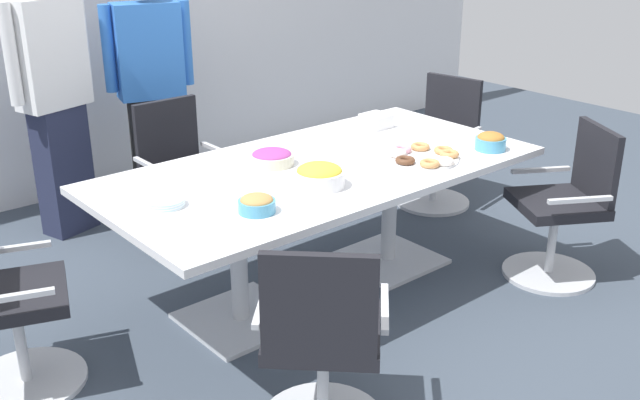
% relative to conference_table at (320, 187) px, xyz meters
% --- Properties ---
extents(ground_plane, '(10.00, 10.00, 0.01)m').
position_rel_conference_table_xyz_m(ground_plane, '(0.00, 0.00, -0.63)').
color(ground_plane, '#3D4754').
extents(back_wall, '(8.00, 0.10, 2.80)m').
position_rel_conference_table_xyz_m(back_wall, '(0.00, 2.40, 0.77)').
color(back_wall, white).
rests_on(back_wall, ground).
extents(conference_table, '(2.40, 1.20, 0.75)m').
position_rel_conference_table_xyz_m(conference_table, '(0.00, 0.00, 0.00)').
color(conference_table, white).
rests_on(conference_table, ground).
extents(office_chair_0, '(0.63, 0.63, 0.91)m').
position_rel_conference_table_xyz_m(office_chair_0, '(1.53, 0.47, -0.22)').
color(office_chair_0, silver).
rests_on(office_chair_0, ground).
extents(office_chair_1, '(0.54, 0.54, 0.91)m').
position_rel_conference_table_xyz_m(office_chair_1, '(-0.23, 1.09, -0.22)').
color(office_chair_1, silver).
rests_on(office_chair_1, ground).
extents(office_chair_2, '(0.69, 0.69, 0.91)m').
position_rel_conference_table_xyz_m(office_chair_2, '(-1.68, 0.20, -0.22)').
color(office_chair_2, silver).
rests_on(office_chair_2, ground).
extents(office_chair_3, '(0.76, 0.76, 0.91)m').
position_rel_conference_table_xyz_m(office_chair_3, '(-0.81, -0.97, -0.22)').
color(office_chair_3, silver).
rests_on(office_chair_3, ground).
extents(office_chair_4, '(0.74, 0.74, 0.91)m').
position_rel_conference_table_xyz_m(office_chair_4, '(1.20, -0.78, -0.22)').
color(office_chair_4, silver).
rests_on(office_chair_4, ground).
extents(person_standing_0, '(0.61, 0.33, 1.80)m').
position_rel_conference_table_xyz_m(person_standing_0, '(-0.75, 1.73, 0.32)').
color(person_standing_0, '#232842').
rests_on(person_standing_0, ground).
extents(person_standing_1, '(0.61, 0.33, 1.70)m').
position_rel_conference_table_xyz_m(person_standing_1, '(-0.06, 1.73, 0.26)').
color(person_standing_1, black).
rests_on(person_standing_1, ground).
extents(snack_bowl_pretzels, '(0.18, 0.18, 0.10)m').
position_rel_conference_table_xyz_m(snack_bowl_pretzels, '(0.93, -0.42, 0.18)').
color(snack_bowl_pretzels, '#4C9EC6').
rests_on(snack_bowl_pretzels, conference_table).
extents(snack_bowl_chips_yellow, '(0.26, 0.26, 0.12)m').
position_rel_conference_table_xyz_m(snack_bowl_chips_yellow, '(-0.20, -0.24, 0.18)').
color(snack_bowl_chips_yellow, white).
rests_on(snack_bowl_chips_yellow, conference_table).
extents(snack_bowl_candy_mix, '(0.24, 0.24, 0.08)m').
position_rel_conference_table_xyz_m(snack_bowl_candy_mix, '(-0.18, 0.18, 0.17)').
color(snack_bowl_candy_mix, beige).
rests_on(snack_bowl_candy_mix, conference_table).
extents(snack_bowl_cookies, '(0.17, 0.17, 0.09)m').
position_rel_conference_table_xyz_m(snack_bowl_cookies, '(-0.64, -0.31, 0.17)').
color(snack_bowl_cookies, '#4C9EC6').
rests_on(snack_bowl_cookies, conference_table).
extents(donut_platter, '(0.40, 0.40, 0.04)m').
position_rel_conference_table_xyz_m(donut_platter, '(0.50, -0.29, 0.14)').
color(donut_platter, white).
rests_on(donut_platter, conference_table).
extents(plate_stack, '(0.19, 0.19, 0.04)m').
position_rel_conference_table_xyz_m(plate_stack, '(-0.93, 0.03, 0.14)').
color(plate_stack, white).
rests_on(plate_stack, conference_table).
extents(napkin_pile, '(0.16, 0.16, 0.09)m').
position_rel_conference_table_xyz_m(napkin_pile, '(0.74, 0.33, 0.17)').
color(napkin_pile, white).
rests_on(napkin_pile, conference_table).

